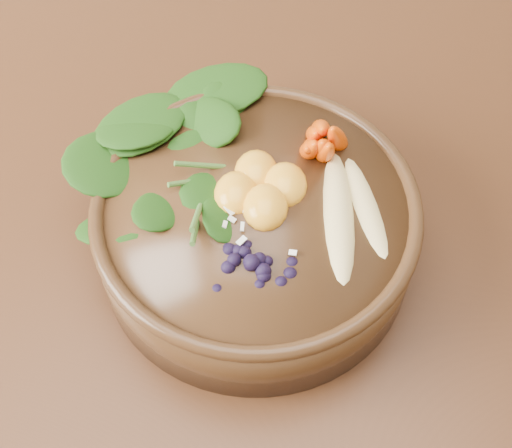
% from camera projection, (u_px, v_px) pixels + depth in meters
% --- Properties ---
extents(dining_table, '(1.60, 0.90, 0.75)m').
position_uv_depth(dining_table, '(110.00, 324.00, 0.72)').
color(dining_table, '#331C0C').
rests_on(dining_table, ground).
extents(stoneware_bowl, '(0.29, 0.29, 0.08)m').
position_uv_depth(stoneware_bowl, '(256.00, 230.00, 0.63)').
color(stoneware_bowl, '#422B18').
rests_on(stoneware_bowl, dining_table).
extents(kale_heap, '(0.19, 0.17, 0.04)m').
position_uv_depth(kale_heap, '(214.00, 133.00, 0.61)').
color(kale_heap, '#1D4710').
rests_on(kale_heap, stoneware_bowl).
extents(carrot_cluster, '(0.06, 0.06, 0.08)m').
position_uv_depth(carrot_cluster, '(325.00, 113.00, 0.60)').
color(carrot_cluster, '#DE4000').
rests_on(carrot_cluster, stoneware_bowl).
extents(banana_halves, '(0.07, 0.16, 0.03)m').
position_uv_depth(banana_halves, '(354.00, 201.00, 0.58)').
color(banana_halves, '#E0CC84').
rests_on(banana_halves, stoneware_bowl).
extents(mandarin_cluster, '(0.09, 0.09, 0.03)m').
position_uv_depth(mandarin_cluster, '(261.00, 178.00, 0.59)').
color(mandarin_cluster, orange).
rests_on(mandarin_cluster, stoneware_bowl).
extents(blueberry_pile, '(0.13, 0.10, 0.04)m').
position_uv_depth(blueberry_pile, '(251.00, 251.00, 0.55)').
color(blueberry_pile, black).
rests_on(blueberry_pile, stoneware_bowl).
extents(coconut_flakes, '(0.09, 0.07, 0.01)m').
position_uv_depth(coconut_flakes, '(256.00, 222.00, 0.58)').
color(coconut_flakes, white).
rests_on(coconut_flakes, stoneware_bowl).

